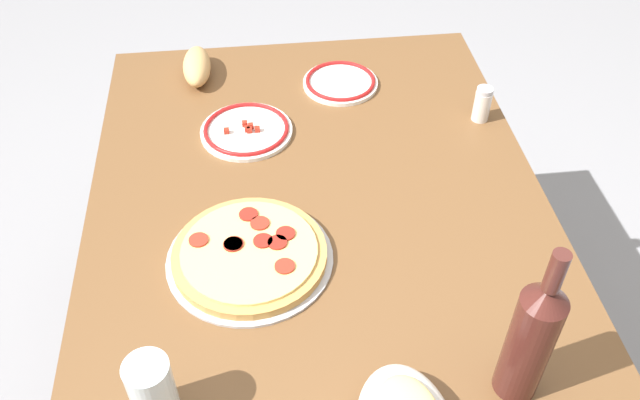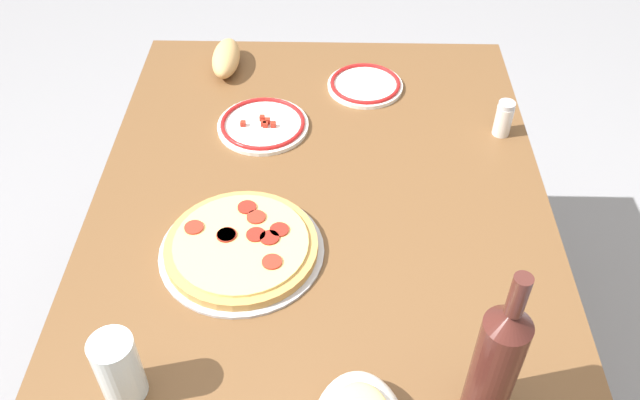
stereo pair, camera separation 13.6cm
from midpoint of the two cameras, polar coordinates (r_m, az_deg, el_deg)
name	(u,v)px [view 1 (the left image)]	position (r m, az deg, el deg)	size (l,w,h in m)	color
ground_plane	(320,392)	(1.95, -2.07, -16.04)	(8.00, 8.00, 0.00)	gray
dining_table	(320,246)	(1.46, -2.67, -4.05)	(1.32, 0.96, 0.71)	brown
pepperoni_pizza	(250,255)	(1.29, -9.00, -4.75)	(0.32, 0.32, 0.03)	#B7B7BC
wine_bottle	(531,338)	(1.05, 13.89, -11.53)	(0.07, 0.07, 0.32)	#471E19
water_glass	(153,391)	(1.10, -17.61, -15.37)	(0.07, 0.07, 0.13)	silver
side_plate_near	(246,130)	(1.58, -8.72, 5.78)	(0.21, 0.21, 0.02)	white
side_plate_far	(340,82)	(1.73, -0.54, 9.87)	(0.19, 0.19, 0.02)	white
bread_loaf	(197,66)	(1.79, -12.59, 10.91)	(0.17, 0.07, 0.06)	tan
spice_shaker	(482,104)	(1.62, 11.26, 7.88)	(0.04, 0.04, 0.09)	silver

